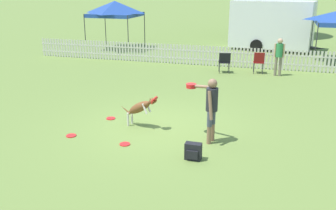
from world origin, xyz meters
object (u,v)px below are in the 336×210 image
Objects in this scene: frisbee_near_dog at (71,136)px; folding_chair_blue_left at (259,61)px; backpack_on_grass at (193,152)px; canopy_tent_main at (115,9)px; frisbee_midfield at (125,144)px; equipment_trailer at (272,24)px; folding_chair_center at (224,61)px; spectator_standing at (279,53)px; leaping_dog at (140,107)px; frisbee_near_handler at (111,118)px; handler_person at (210,103)px.

folding_chair_blue_left reaches higher than frisbee_near_dog.
backpack_on_grass is 15.09m from canopy_tent_main.
frisbee_midfield is 15.25m from equipment_trailer.
folding_chair_blue_left is 0.34× the size of canopy_tent_main.
canopy_tent_main is 0.51× the size of equipment_trailer.
frisbee_near_dog is 0.66× the size of backpack_on_grass.
folding_chair_center is 8.44m from canopy_tent_main.
spectator_standing is at bearing 59.60° from frisbee_near_dog.
folding_chair_center is (1.17, 6.97, -0.02)m from leaping_dog.
leaping_dog is at bearing -92.09° from equipment_trailer.
folding_chair_center is 0.33× the size of canopy_tent_main.
spectator_standing reaches higher than folding_chair_blue_left.
leaping_dog is 12.90m from canopy_tent_main.
frisbee_near_handler is at bearing -95.56° from leaping_dog.
folding_chair_center is at bearing 72.00° from frisbee_near_dog.
frisbee_near_handler is 7.00m from folding_chair_center.
backpack_on_grass is 0.41× the size of folding_chair_blue_left.
spectator_standing is at bearing 161.23° from folding_chair_blue_left.
folding_chair_center reaches higher than backpack_on_grass.
equipment_trailer is at bearing -87.88° from spectator_standing.
leaping_dog is 3.09× the size of backpack_on_grass.
leaping_dog is 7.88m from spectator_standing.
folding_chair_blue_left is at bearing 179.50° from folding_chair_center.
leaping_dog is at bearing -62.98° from canopy_tent_main.
folding_chair_blue_left is (0.66, 7.70, -0.44)m from handler_person.
spectator_standing is at bearing 68.20° from frisbee_midfield.
equipment_trailer reaches higher than frisbee_near_dog.
folding_chair_blue_left is 0.17× the size of equipment_trailer.
folding_chair_center is at bearing -32.33° from canopy_tent_main.
handler_person reaches higher than folding_chair_center.
equipment_trailer is at bearing 73.91° from frisbee_near_dog.
backpack_on_grass is at bearing 63.07° from leaping_dog.
equipment_trailer reaches higher than frisbee_midfield.
backpack_on_grass is at bearing 77.62° from folding_chair_blue_left.
leaping_dog is at bearing 37.02° from frisbee_near_dog.
leaping_dog is 7.07m from folding_chair_center.
leaping_dog is 1.27× the size of folding_chair_blue_left.
spectator_standing is (2.19, 0.14, 0.40)m from folding_chair_center.
folding_chair_blue_left is (2.57, 7.28, 0.00)m from leaping_dog.
equipment_trailer is at bearing 15.22° from canopy_tent_main.
frisbee_near_handler is 0.05× the size of equipment_trailer.
spectator_standing is (4.82, 8.21, 0.92)m from frisbee_near_dog.
frisbee_near_dog is at bearing 57.13° from folding_chair_blue_left.
frisbee_near_dog is 8.50m from folding_chair_center.
folding_chair_center is (2.62, 8.07, 0.52)m from frisbee_near_dog.
canopy_tent_main is (-4.36, 12.49, 2.27)m from frisbee_near_dog.
spectator_standing reaches higher than frisbee_near_handler.
frisbee_midfield is 0.16× the size of spectator_standing.
folding_chair_blue_left is 9.50m from canopy_tent_main.
handler_person is at bearing 83.10° from folding_chair_center.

